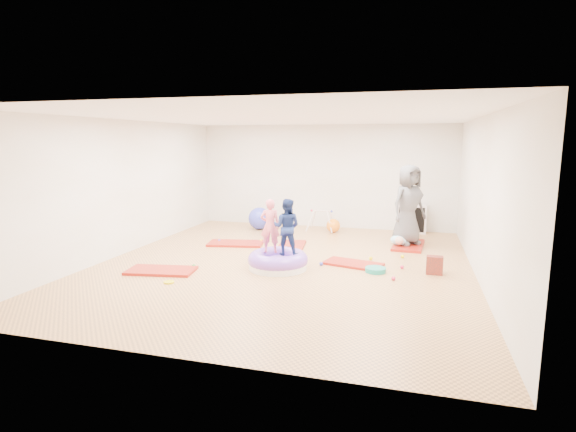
# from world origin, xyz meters

# --- Properties ---
(room) EXTENTS (7.01, 8.01, 2.81)m
(room) POSITION_xyz_m (0.00, 0.00, 1.40)
(room) COLOR tan
(room) RESTS_ON ground
(gym_mat_front_left) EXTENTS (1.29, 0.79, 0.05)m
(gym_mat_front_left) POSITION_xyz_m (-2.02, -1.12, 0.03)
(gym_mat_front_left) COLOR #BB381E
(gym_mat_front_left) RESTS_ON ground
(gym_mat_mid_left) EXTENTS (1.34, 0.83, 0.05)m
(gym_mat_mid_left) POSITION_xyz_m (-1.54, 1.29, 0.03)
(gym_mat_mid_left) COLOR #BB381E
(gym_mat_mid_left) RESTS_ON ground
(gym_mat_center_back) EXTENTS (0.70, 1.18, 0.05)m
(gym_mat_center_back) POSITION_xyz_m (-0.23, 1.38, 0.02)
(gym_mat_center_back) COLOR #BB381E
(gym_mat_center_back) RESTS_ON ground
(gym_mat_right) EXTENTS (1.20, 0.80, 0.05)m
(gym_mat_right) POSITION_xyz_m (1.31, 0.30, 0.02)
(gym_mat_right) COLOR #BB381E
(gym_mat_right) RESTS_ON ground
(gym_mat_rear_right) EXTENTS (0.74, 1.32, 0.05)m
(gym_mat_rear_right) POSITION_xyz_m (2.32, 2.19, 0.03)
(gym_mat_rear_right) COLOR #BB381E
(gym_mat_rear_right) RESTS_ON ground
(inflatable_cushion) EXTENTS (1.13, 1.13, 0.36)m
(inflatable_cushion) POSITION_xyz_m (-0.02, -0.32, 0.14)
(inflatable_cushion) COLOR white
(inflatable_cushion) RESTS_ON ground
(child_pink) EXTENTS (0.41, 0.31, 1.02)m
(child_pink) POSITION_xyz_m (-0.20, -0.23, 0.84)
(child_pink) COLOR #F66A7A
(child_pink) RESTS_ON inflatable_cushion
(child_navy) EXTENTS (0.52, 0.41, 1.05)m
(child_navy) POSITION_xyz_m (0.15, -0.32, 0.85)
(child_navy) COLOR navy
(child_navy) RESTS_ON inflatable_cushion
(adult_caregiver) EXTENTS (1.02, 1.02, 1.80)m
(adult_caregiver) POSITION_xyz_m (2.28, 2.20, 0.95)
(adult_caregiver) COLOR #4F4E52
(adult_caregiver) RESTS_ON gym_mat_rear_right
(infant) EXTENTS (0.40, 0.41, 0.24)m
(infant) POSITION_xyz_m (2.12, 1.99, 0.17)
(infant) COLOR #A5E3FF
(infant) RESTS_ON gym_mat_rear_right
(ball_pit_balls) EXTENTS (4.29, 2.46, 0.07)m
(ball_pit_balls) POSITION_xyz_m (0.54, 0.50, 0.04)
(ball_pit_balls) COLOR #353FC7
(ball_pit_balls) RESTS_ON ground
(exercise_ball_blue) EXTENTS (0.60, 0.60, 0.60)m
(exercise_ball_blue) POSITION_xyz_m (-1.59, 3.14, 0.30)
(exercise_ball_blue) COLOR #353FC7
(exercise_ball_blue) RESTS_ON ground
(exercise_ball_orange) EXTENTS (0.36, 0.36, 0.36)m
(exercise_ball_orange) POSITION_xyz_m (0.40, 3.27, 0.18)
(exercise_ball_orange) COLOR orange
(exercise_ball_orange) RESTS_ON ground
(infant_play_gym) EXTENTS (0.72, 0.68, 0.55)m
(infant_play_gym) POSITION_xyz_m (0.06, 3.39, 0.37)
(infant_play_gym) COLOR silver
(infant_play_gym) RESTS_ON ground
(cube_shelf) EXTENTS (0.74, 0.36, 0.74)m
(cube_shelf) POSITION_xyz_m (2.36, 3.79, 0.37)
(cube_shelf) COLOR silver
(cube_shelf) RESTS_ON ground
(balance_disc) EXTENTS (0.38, 0.38, 0.08)m
(balance_disc) POSITION_xyz_m (1.76, -0.07, 0.04)
(balance_disc) COLOR #178C7D
(balance_disc) RESTS_ON ground
(backpack) EXTENTS (0.29, 0.18, 0.33)m
(backpack) POSITION_xyz_m (2.79, 0.08, 0.17)
(backpack) COLOR #A22310
(backpack) RESTS_ON ground
(yellow_toy) EXTENTS (0.18, 0.18, 0.03)m
(yellow_toy) POSITION_xyz_m (-1.55, -1.65, 0.01)
(yellow_toy) COLOR #E6D400
(yellow_toy) RESTS_ON ground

